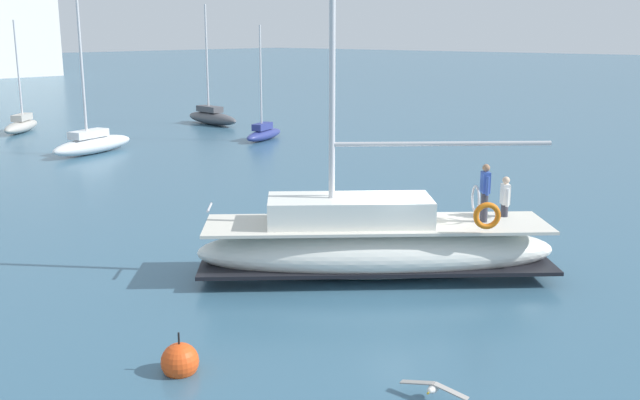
% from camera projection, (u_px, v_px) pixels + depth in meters
% --- Properties ---
extents(ground_plane, '(400.00, 400.00, 0.00)m').
position_uv_depth(ground_plane, '(390.00, 270.00, 20.06)').
color(ground_plane, '#38607A').
extents(main_sailboat, '(8.34, 8.63, 14.39)m').
position_uv_depth(main_sailboat, '(373.00, 243.00, 19.42)').
color(main_sailboat, white).
rests_on(main_sailboat, ground).
extents(moored_sloop_near, '(5.72, 2.60, 8.43)m').
position_uv_depth(moored_sloop_near, '(93.00, 143.00, 39.13)').
color(moored_sloop_near, silver).
rests_on(moored_sloop_near, ground).
extents(moored_sloop_far, '(4.14, 2.14, 6.83)m').
position_uv_depth(moored_sloop_far, '(264.00, 132.00, 43.97)').
color(moored_sloop_far, navy).
rests_on(moored_sloop_far, ground).
extents(moored_cutter_right, '(4.27, 3.93, 7.18)m').
position_uv_depth(moored_cutter_right, '(21.00, 124.00, 47.42)').
color(moored_cutter_right, '#B7B2A8').
rests_on(moored_cutter_right, ground).
extents(moored_ketch_distant, '(1.86, 5.58, 8.30)m').
position_uv_depth(moored_ketch_distant, '(212.00, 116.00, 51.36)').
color(moored_ketch_distant, '#4C4C51').
rests_on(moored_ketch_distant, ground).
extents(seagull, '(0.48, 1.29, 0.18)m').
position_uv_depth(seagull, '(434.00, 388.00, 12.96)').
color(seagull, silver).
rests_on(seagull, ground).
extents(mooring_buoy, '(0.74, 0.74, 0.97)m').
position_uv_depth(mooring_buoy, '(180.00, 361.00, 14.02)').
color(mooring_buoy, '#EA4C19').
rests_on(mooring_buoy, ground).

